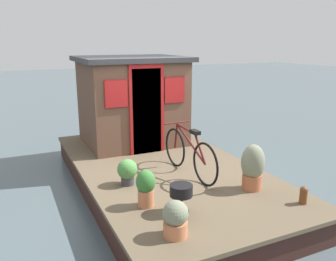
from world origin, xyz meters
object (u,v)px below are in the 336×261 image
Objects in this scene: houseboat_cabin at (132,100)px; potted_plant_rosemary at (253,167)px; bicycle at (189,153)px; mooring_bollard at (304,194)px; potted_plant_thyme at (175,219)px; potted_plant_mint at (127,171)px; potted_plant_sage at (146,187)px; charcoal_grill at (181,192)px.

houseboat_cabin is 3.35m from potted_plant_rosemary.
mooring_bollard is at bearing -150.14° from bicycle.
houseboat_cabin reaches higher than potted_plant_thyme.
potted_plant_thyme is (-1.67, -0.02, -0.01)m from potted_plant_mint.
potted_plant_mint is (-2.23, 0.88, -0.73)m from houseboat_cabin.
potted_plant_sage is (-0.76, 1.08, -0.11)m from bicycle.
charcoal_grill is at bearing 98.97° from potted_plant_rosemary.
houseboat_cabin reaches higher than mooring_bollard.
houseboat_cabin reaches higher than potted_plant_mint.
potted_plant_rosemary is at bearing -67.14° from potted_plant_thyme.
charcoal_grill reaches higher than mooring_bollard.
bicycle reaches higher than potted_plant_rosemary.
potted_plant_thyme is 1.72× the size of mooring_bollard.
charcoal_grill is 1.74m from mooring_bollard.
houseboat_cabin reaches higher than bicycle.
charcoal_grill is (-1.18, -0.34, 0.06)m from potted_plant_mint.
potted_plant_mint is (0.05, 1.07, -0.16)m from bicycle.
houseboat_cabin is at bearing 4.78° from bicycle.
potted_plant_sage is (-3.04, 0.89, -0.68)m from houseboat_cabin.
potted_plant_rosemary reaches higher than potted_plant_sage.
potted_plant_thyme is 1.79m from potted_plant_rosemary.
potted_plant_rosemary reaches higher than charcoal_grill.
potted_plant_mint is 0.81m from potted_plant_sage.
potted_plant_thyme is at bearing 146.95° from bicycle.
houseboat_cabin is 4.06m from potted_plant_thyme.
bicycle reaches higher than potted_plant_thyme.
bicycle is at bearing -33.05° from potted_plant_thyme.
houseboat_cabin is at bearing -8.93° from charcoal_grill.
bicycle is 4.08× the size of potted_plant_mint.
potted_plant_sage reaches higher than potted_plant_mint.
potted_plant_mint is 1.94m from potted_plant_rosemary.
houseboat_cabin is 8.72× the size of mooring_bollard.
mooring_bollard is at bearing -106.67° from charcoal_grill.
potted_plant_rosemary is 2.77× the size of mooring_bollard.
bicycle is at bearing 32.95° from potted_plant_rosemary.
potted_plant_rosemary is at bearing -147.05° from bicycle.
potted_plant_sage is at bearing 43.42° from charcoal_grill.
bicycle reaches higher than charcoal_grill.
houseboat_cabin is at bearing -12.43° from potted_plant_thyme.
houseboat_cabin is 3.24m from potted_plant_sage.
potted_plant_sage reaches higher than potted_plant_thyme.
potted_plant_thyme is at bearing 89.65° from mooring_bollard.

